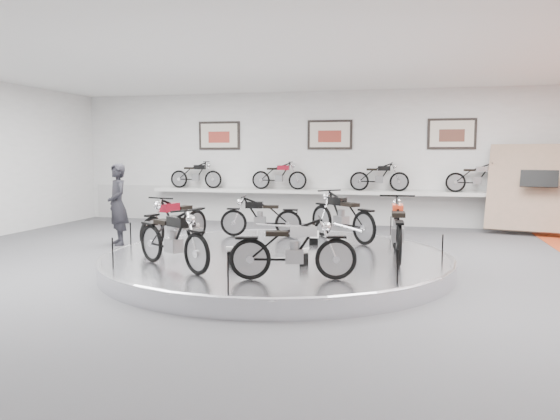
% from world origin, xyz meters
% --- Properties ---
extents(floor, '(16.00, 16.00, 0.00)m').
position_xyz_m(floor, '(0.00, 0.00, 0.00)').
color(floor, '#505052').
rests_on(floor, ground).
extents(ceiling, '(16.00, 16.00, 0.00)m').
position_xyz_m(ceiling, '(0.00, 0.00, 4.00)').
color(ceiling, white).
rests_on(ceiling, wall_back).
extents(wall_back, '(16.00, 0.00, 16.00)m').
position_xyz_m(wall_back, '(0.00, 7.00, 2.00)').
color(wall_back, white).
rests_on(wall_back, floor).
extents(dado_band, '(15.68, 0.04, 1.10)m').
position_xyz_m(dado_band, '(0.00, 6.98, 0.55)').
color(dado_band, '#BCBCBA').
rests_on(dado_band, floor).
extents(display_platform, '(6.40, 6.40, 0.30)m').
position_xyz_m(display_platform, '(0.00, 0.30, 0.15)').
color(display_platform, silver).
rests_on(display_platform, floor).
extents(platform_rim, '(6.40, 6.40, 0.10)m').
position_xyz_m(platform_rim, '(0.00, 0.30, 0.27)').
color(platform_rim, '#B2B2BA').
rests_on(platform_rim, display_platform).
extents(shelf, '(11.00, 0.55, 0.10)m').
position_xyz_m(shelf, '(0.00, 6.70, 1.00)').
color(shelf, silver).
rests_on(shelf, wall_back).
extents(poster_left, '(1.35, 0.06, 0.88)m').
position_xyz_m(poster_left, '(-3.50, 6.96, 2.70)').
color(poster_left, beige).
rests_on(poster_left, wall_back).
extents(poster_center, '(1.35, 0.06, 0.88)m').
position_xyz_m(poster_center, '(0.00, 6.96, 2.70)').
color(poster_center, beige).
rests_on(poster_center, wall_back).
extents(poster_right, '(1.35, 0.06, 0.88)m').
position_xyz_m(poster_right, '(3.50, 6.96, 2.70)').
color(poster_right, beige).
rests_on(poster_right, wall_back).
extents(display_panel, '(2.56, 1.52, 2.30)m').
position_xyz_m(display_panel, '(5.60, 6.10, 1.25)').
color(display_panel, tan).
rests_on(display_panel, floor).
extents(shelf_bike_a, '(1.22, 0.43, 0.73)m').
position_xyz_m(shelf_bike_a, '(-4.20, 6.70, 1.42)').
color(shelf_bike_a, black).
rests_on(shelf_bike_a, shelf).
extents(shelf_bike_b, '(1.22, 0.43, 0.73)m').
position_xyz_m(shelf_bike_b, '(-1.50, 6.70, 1.42)').
color(shelf_bike_b, maroon).
rests_on(shelf_bike_b, shelf).
extents(shelf_bike_c, '(1.22, 0.43, 0.73)m').
position_xyz_m(shelf_bike_c, '(1.50, 6.70, 1.42)').
color(shelf_bike_c, black).
rests_on(shelf_bike_c, shelf).
extents(shelf_bike_d, '(1.22, 0.43, 0.73)m').
position_xyz_m(shelf_bike_d, '(4.20, 6.70, 1.42)').
color(shelf_bike_d, '#BCBDC2').
rests_on(shelf_bike_d, shelf).
extents(bike_a, '(1.74, 1.72, 1.06)m').
position_xyz_m(bike_a, '(0.98, 2.11, 0.83)').
color(bike_a, black).
rests_on(bike_a, display_platform).
extents(bike_b, '(1.60, 0.73, 0.91)m').
position_xyz_m(bike_b, '(-0.83, 2.19, 0.76)').
color(bike_b, black).
rests_on(bike_b, display_platform).
extents(bike_c, '(1.03, 1.83, 1.02)m').
position_xyz_m(bike_c, '(-2.17, 0.62, 0.81)').
color(bike_c, maroon).
rests_on(bike_c, display_platform).
extents(bike_d, '(1.74, 1.42, 0.99)m').
position_xyz_m(bike_d, '(-1.32, -1.36, 0.80)').
color(bike_d, black).
rests_on(bike_d, display_platform).
extents(bike_e, '(1.67, 0.92, 0.93)m').
position_xyz_m(bike_e, '(0.74, -1.70, 0.77)').
color(bike_e, '#BCBDC2').
rests_on(bike_e, display_platform).
extents(bike_f, '(0.77, 1.90, 1.10)m').
position_xyz_m(bike_f, '(2.18, 0.36, 0.85)').
color(bike_f, red).
rests_on(bike_f, display_platform).
extents(visitor, '(0.82, 0.82, 1.91)m').
position_xyz_m(visitor, '(-4.29, 2.09, 0.96)').
color(visitor, black).
rests_on(visitor, floor).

